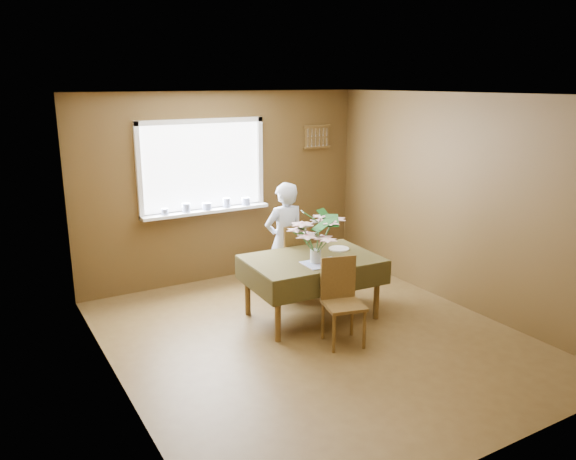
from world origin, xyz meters
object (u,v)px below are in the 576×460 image
chair_near (341,296)px  seated_woman (285,241)px  flower_bouquet (316,233)px  dining_table (312,265)px  chair_far (290,257)px

chair_near → seated_woman: size_ratio=0.61×
chair_near → flower_bouquet: bearing=103.6°
dining_table → seated_woman: seated_woman is taller
chair_far → chair_near: (-0.18, -1.35, -0.03)m
dining_table → chair_near: bearing=-93.3°
chair_far → dining_table: bearing=65.6°
flower_bouquet → chair_near: bearing=-90.6°
dining_table → seated_woman: (0.03, 0.67, 0.10)m
dining_table → chair_far: (0.11, 0.68, -0.11)m
chair_far → seated_woman: size_ratio=0.65×
chair_far → flower_bouquet: 1.02m
flower_bouquet → seated_woman: bearing=83.3°
dining_table → chair_far: bearing=83.3°
chair_far → chair_near: 1.36m
seated_woman → flower_bouquet: size_ratio=2.45×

